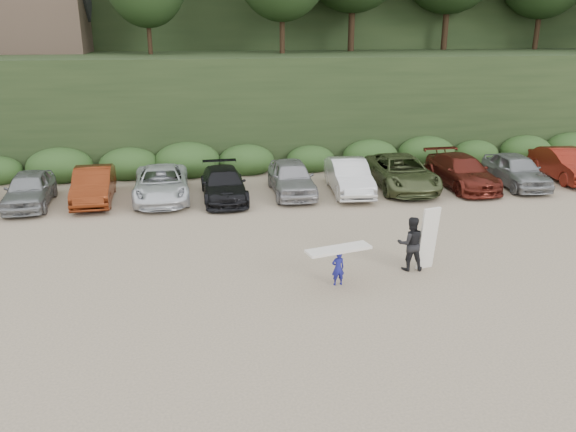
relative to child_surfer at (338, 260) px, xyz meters
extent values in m
plane|color=tan|center=(-2.50, 0.01, -0.83)|extent=(120.00, 120.00, 0.00)
cube|color=black|center=(-2.50, 22.01, 2.17)|extent=(80.00, 14.00, 6.00)
cube|color=black|center=(-2.50, 40.01, 7.17)|extent=(90.00, 30.00, 16.00)
cube|color=#2B491E|center=(-3.05, 14.51, -0.23)|extent=(46.20, 2.00, 1.20)
cube|color=brown|center=(-14.50, 24.01, 7.17)|extent=(8.00, 6.00, 4.00)
imported|color=gray|center=(-11.51, 10.09, -0.07)|extent=(2.07, 4.59, 1.53)
imported|color=#61240E|center=(-8.81, 10.29, -0.06)|extent=(1.88, 4.76, 1.54)
imported|color=silver|center=(-5.79, 10.18, -0.10)|extent=(2.62, 5.38, 1.47)
imported|color=black|center=(-2.97, 9.72, -0.13)|extent=(2.11, 4.88, 1.40)
imported|color=#9A9A9F|center=(0.26, 10.03, -0.02)|extent=(1.93, 4.76, 1.62)
imported|color=silver|center=(3.00, 9.80, -0.04)|extent=(2.00, 4.92, 1.59)
imported|color=#485330|center=(5.77, 10.18, -0.04)|extent=(2.80, 5.77, 1.58)
imported|color=#5A1C14|center=(8.80, 9.90, -0.07)|extent=(2.32, 5.36, 1.53)
imported|color=gray|center=(11.56, 9.63, -0.03)|extent=(2.11, 4.78, 1.60)
imported|color=maroon|center=(14.74, 10.34, -0.04)|extent=(2.06, 4.96, 1.59)
imported|color=navy|center=(0.00, 0.00, -0.27)|extent=(0.43, 0.31, 1.12)
cube|color=silver|center=(0.00, 0.00, 0.35)|extent=(2.12, 1.04, 0.08)
imported|color=black|center=(2.61, 0.75, 0.08)|extent=(0.97, 0.80, 1.82)
cube|color=silver|center=(3.17, 0.68, 0.24)|extent=(0.66, 0.43, 2.15)
camera|label=1|loc=(-4.09, -15.35, 6.80)|focal=35.00mm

